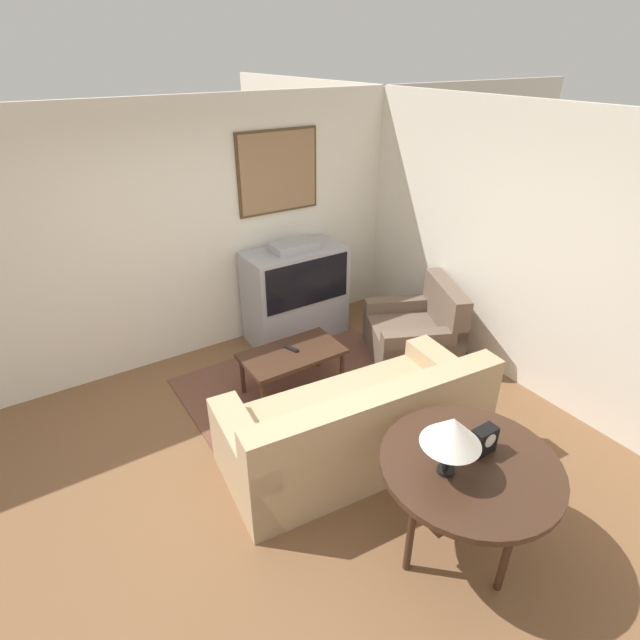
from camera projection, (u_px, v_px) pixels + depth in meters
ground_plane at (284, 461)px, 4.22m from camera, size 12.00×12.00×0.00m
wall_back at (180, 237)px, 5.14m from camera, size 12.00×0.10×2.70m
wall_right at (516, 251)px, 4.82m from camera, size 0.06×12.00×2.70m
area_rug at (302, 384)px, 5.17m from camera, size 2.29×1.66×0.01m
tv at (296, 293)px, 5.81m from camera, size 1.15×0.58×1.18m
couch at (358, 427)px, 4.13m from camera, size 2.27×1.17×0.88m
armchair at (416, 334)px, 5.54m from camera, size 1.19×1.22×0.86m
coffee_table at (292, 356)px, 4.90m from camera, size 0.99×0.55×0.46m
console_table at (470, 471)px, 3.16m from camera, size 1.15×1.15×0.79m
table_lamp at (452, 432)px, 2.91m from camera, size 0.36×0.36×0.42m
mantel_clock at (484, 440)px, 3.17m from camera, size 0.17×0.10×0.19m
remote at (291, 349)px, 4.91m from camera, size 0.10×0.17×0.02m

